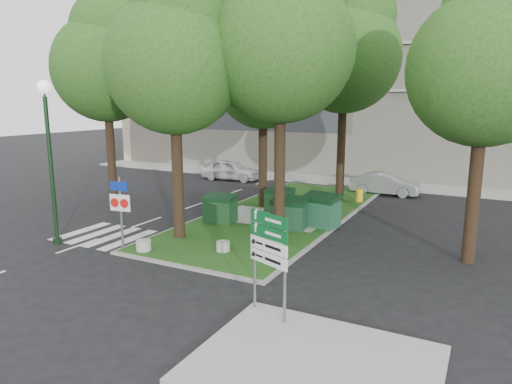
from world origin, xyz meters
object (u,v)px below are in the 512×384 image
Objects in this scene: tree_median_far at (347,45)px; directional_sign at (269,248)px; bollard_left at (144,245)px; bollard_right at (277,239)px; dumpster_b at (279,200)px; dumpster_c at (289,213)px; car_white at (231,170)px; car_silver at (385,184)px; tree_median_near_right at (284,34)px; tree_median_near_left at (176,52)px; dumpster_a at (220,208)px; tree_median_mid at (265,71)px; tree_street_right at (490,54)px; street_lamp at (49,143)px; dumpster_d at (321,211)px; tree_street_left at (107,58)px; litter_bin at (359,195)px; traffic_sign_pole at (121,204)px; bollard_mid at (223,246)px.

directional_sign is at bearing -80.27° from tree_median_far.
bollard_left is 4.99m from bollard_right.
dumpster_b is 0.90× the size of dumpster_c.
car_silver is at bearing -95.52° from car_white.
tree_median_near_right reaches higher than car_silver.
tree_median_near_left is 3.92× the size of directional_sign.
tree_median_far reaches higher than dumpster_a.
tree_median_far reaches higher than directional_sign.
dumpster_b is at bearing 75.70° from bollard_left.
tree_street_right reaches higher than tree_median_mid.
street_lamp is (-5.83, -8.30, 3.24)m from dumpster_b.
tree_median_near_right reaches higher than dumpster_b.
dumpster_d reaches higher than bollard_right.
tree_street_right is 15.77m from street_lamp.
dumpster_b is 0.53× the size of directional_sign.
tree_median_near_right is 7.80× the size of dumpster_a.
tree_street_left is at bearing 140.66° from bollard_left.
dumpster_c is 2.95× the size of bollard_left.
litter_bin reaches higher than bollard_left.
directional_sign is (2.61, -6.56, -6.08)m from tree_median_near_right.
tree_median_near_right is 10.90m from litter_bin.
dumpster_d reaches higher than litter_bin.
dumpster_c reaches higher than bollard_right.
street_lamp reaches higher than dumpster_b.
dumpster_a is at bearing -95.37° from tree_median_mid.
tree_median_near_left is 7.83m from tree_street_left.
tree_median_near_left is 6.11× the size of dumpster_d.
dumpster_a is 4.50m from dumpster_d.
traffic_sign_pole is at bearing -100.34° from tree_median_mid.
tree_median_near_left reaches higher than dumpster_c.
car_white is at bearing 95.27° from street_lamp.
dumpster_d is 13.50m from car_white.
tree_median_near_right reaches higher than litter_bin.
bollard_right is 0.21× the size of traffic_sign_pole.
tree_median_near_right is 16.14m from car_white.
tree_median_mid is at bearing 21.80° from tree_street_left.
car_silver is at bearing 58.97° from street_lamp.
bollard_mid is at bearing -102.25° from dumpster_d.
dumpster_d is at bearing 38.59° from street_lamp.
directional_sign is (2.41, -14.06, -6.42)m from tree_median_far.
tree_median_near_left reaches higher than bollard_left.
dumpster_d is 0.61× the size of traffic_sign_pole.
car_white is at bearing 146.25° from tree_street_right.
bollard_right is (0.16, -8.69, -7.99)m from tree_median_far.
tree_median_near_left reaches higher than litter_bin.
tree_street_right reaches higher than car_silver.
dumpster_b is 0.34× the size of car_white.
dumpster_a is 11.98m from car_white.
tree_median_near_right is 13.29m from car_silver.
tree_median_near_right is 7.29m from dumpster_c.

